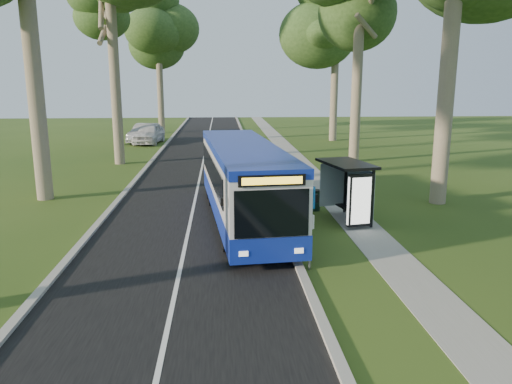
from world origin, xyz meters
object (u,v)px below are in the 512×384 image
(bus, at_px, (244,182))
(litter_bin, at_px, (315,200))
(bus_stop_sign, at_px, (311,217))
(car_silver, at_px, (145,133))
(bus_shelter, at_px, (352,182))
(car_white, at_px, (149,134))

(bus, bearing_deg, litter_bin, 18.73)
(bus, height_order, bus_stop_sign, bus)
(litter_bin, bearing_deg, car_silver, 113.56)
(bus_stop_sign, bearing_deg, bus_shelter, 43.25)
(bus_stop_sign, xyz_separation_m, car_silver, (-9.27, 31.21, -0.76))
(bus_shelter, height_order, car_white, bus_shelter)
(bus_stop_sign, relative_size, car_white, 0.51)
(bus_stop_sign, bearing_deg, bus, 87.95)
(car_silver, bearing_deg, car_white, -46.59)
(bus_stop_sign, xyz_separation_m, car_white, (-8.87, 30.58, -0.74))
(bus, bearing_deg, bus_shelter, -14.90)
(bus_stop_sign, relative_size, litter_bin, 2.90)
(bus, bearing_deg, car_silver, 100.92)
(litter_bin, bearing_deg, car_white, 113.31)
(bus, relative_size, bus_stop_sign, 4.53)
(bus_stop_sign, distance_m, litter_bin, 7.00)
(litter_bin, xyz_separation_m, car_white, (-10.26, 23.82, 0.41))
(bus_shelter, bearing_deg, bus_stop_sign, -128.91)
(bus, bearing_deg, bus_stop_sign, -77.91)
(car_silver, bearing_deg, bus, -62.65)
(bus, height_order, car_white, bus)
(bus_shelter, xyz_separation_m, car_silver, (-11.68, 26.52, -0.81))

